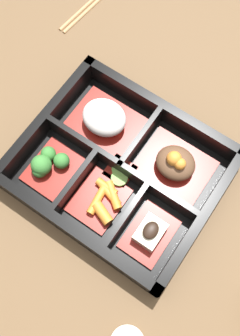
% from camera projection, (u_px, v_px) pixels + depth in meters
% --- Properties ---
extents(ground_plane, '(3.00, 3.00, 0.00)m').
position_uv_depth(ground_plane, '(120.00, 173.00, 0.60)').
color(ground_plane, brown).
extents(bento_base, '(0.29, 0.24, 0.01)m').
position_uv_depth(bento_base, '(120.00, 172.00, 0.60)').
color(bento_base, black).
rests_on(bento_base, ground_plane).
extents(bento_rim, '(0.29, 0.24, 0.05)m').
position_uv_depth(bento_rim, '(119.00, 170.00, 0.58)').
color(bento_rim, black).
rests_on(bento_rim, ground_plane).
extents(bowl_rice, '(0.11, 0.09, 0.04)m').
position_uv_depth(bowl_rice, '(104.00, 119.00, 0.60)').
color(bowl_rice, maroon).
rests_on(bowl_rice, bento_base).
extents(bowl_stew, '(0.11, 0.09, 0.05)m').
position_uv_depth(bowl_stew, '(175.00, 164.00, 0.58)').
color(bowl_stew, maroon).
rests_on(bowl_stew, bento_base).
extents(bowl_greens, '(0.07, 0.08, 0.04)m').
position_uv_depth(bowl_greens, '(49.00, 165.00, 0.58)').
color(bowl_greens, maroon).
rests_on(bowl_greens, bento_base).
extents(bowl_carrots, '(0.07, 0.08, 0.02)m').
position_uv_depth(bowl_carrots, '(103.00, 200.00, 0.57)').
color(bowl_carrots, maroon).
rests_on(bowl_carrots, bento_base).
extents(bowl_tofu, '(0.06, 0.08, 0.03)m').
position_uv_depth(bowl_tofu, '(150.00, 233.00, 0.55)').
color(bowl_tofu, maroon).
rests_on(bowl_tofu, bento_base).
extents(bowl_pickles, '(0.04, 0.04, 0.01)m').
position_uv_depth(bowl_pickles, '(119.00, 173.00, 0.59)').
color(bowl_pickles, maroon).
rests_on(bowl_pickles, bento_base).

